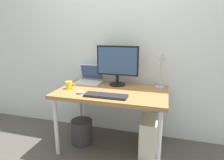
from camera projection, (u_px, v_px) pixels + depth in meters
ground_plane at (112, 146)px, 2.32m from camera, size 6.00×6.00×0.00m
back_wall at (121, 36)px, 2.40m from camera, size 4.40×0.04×2.60m
desk at (112, 96)px, 2.16m from camera, size 1.22×0.74×0.71m
monitor at (118, 63)px, 2.30m from camera, size 0.51×0.20×0.48m
laptop at (90, 78)px, 2.47m from camera, size 0.32×0.28×0.22m
desk_lamp at (161, 61)px, 2.15m from camera, size 0.11×0.16×0.44m
keyboard at (106, 96)px, 1.93m from camera, size 0.44×0.14×0.02m
mouse at (80, 92)px, 2.04m from camera, size 0.06×0.09×0.03m
coffee_mug at (69, 85)px, 2.20m from camera, size 0.11×0.08×0.09m
computer_tower at (149, 136)px, 2.16m from camera, size 0.18×0.36×0.42m
wastebasket at (82, 132)px, 2.37m from camera, size 0.26×0.26×0.30m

